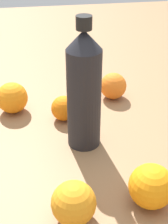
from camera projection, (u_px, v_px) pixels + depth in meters
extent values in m
plane|color=olive|center=(90.00, 141.00, 0.75)|extent=(2.40, 2.40, 0.00)
cylinder|color=black|center=(84.00, 100.00, 0.69)|extent=(0.07, 0.07, 0.22)
cone|color=black|center=(84.00, 40.00, 0.62)|extent=(0.07, 0.07, 0.04)
cylinder|color=black|center=(84.00, 23.00, 0.61)|extent=(0.03, 0.03, 0.03)
sphere|color=orange|center=(113.00, 86.00, 0.91)|extent=(0.07, 0.07, 0.07)
sphere|color=orange|center=(12.00, 98.00, 0.84)|extent=(0.08, 0.08, 0.08)
sphere|color=orange|center=(64.00, 108.00, 0.82)|extent=(0.06, 0.06, 0.06)
sphere|color=orange|center=(74.00, 203.00, 0.55)|extent=(0.08, 0.08, 0.08)
sphere|color=orange|center=(151.00, 186.00, 0.58)|extent=(0.08, 0.08, 0.08)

